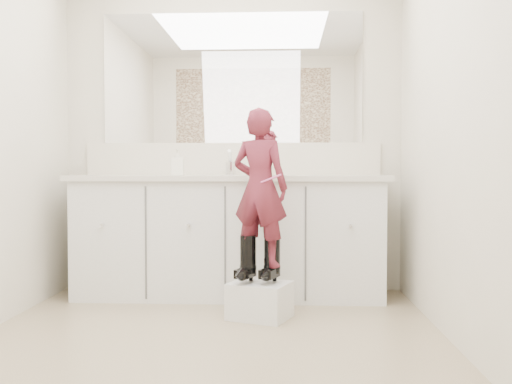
{
  "coord_description": "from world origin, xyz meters",
  "views": [
    {
      "loc": [
        0.4,
        -2.93,
        0.91
      ],
      "look_at": [
        0.23,
        0.66,
        0.79
      ],
      "focal_mm": 40.0,
      "sensor_mm": 36.0,
      "label": 1
    }
  ],
  "objects": [
    {
      "name": "floor",
      "position": [
        0.0,
        0.0,
        0.0
      ],
      "size": [
        3.0,
        3.0,
        0.0
      ],
      "primitive_type": "plane",
      "color": "#846F56",
      "rests_on": "ground"
    },
    {
      "name": "wall_back",
      "position": [
        0.0,
        1.5,
        1.2
      ],
      "size": [
        2.6,
        0.0,
        2.6
      ],
      "primitive_type": "plane",
      "rotation": [
        1.57,
        0.0,
        0.0
      ],
      "color": "beige",
      "rests_on": "floor"
    },
    {
      "name": "wall_front",
      "position": [
        0.0,
        -1.5,
        1.2
      ],
      "size": [
        2.6,
        0.0,
        2.6
      ],
      "primitive_type": "plane",
      "rotation": [
        -1.57,
        0.0,
        0.0
      ],
      "color": "beige",
      "rests_on": "floor"
    },
    {
      "name": "wall_right",
      "position": [
        1.3,
        0.0,
        1.2
      ],
      "size": [
        0.0,
        3.0,
        3.0
      ],
      "primitive_type": "plane",
      "rotation": [
        1.57,
        0.0,
        -1.57
      ],
      "color": "beige",
      "rests_on": "floor"
    },
    {
      "name": "vanity_cabinet",
      "position": [
        0.0,
        1.23,
        0.42
      ],
      "size": [
        2.2,
        0.55,
        0.85
      ],
      "primitive_type": "cube",
      "color": "silver",
      "rests_on": "floor"
    },
    {
      "name": "countertop",
      "position": [
        0.0,
        1.21,
        0.87
      ],
      "size": [
        2.28,
        0.58,
        0.04
      ],
      "primitive_type": "cube",
      "color": "beige",
      "rests_on": "vanity_cabinet"
    },
    {
      "name": "backsplash",
      "position": [
        0.0,
        1.49,
        1.02
      ],
      "size": [
        2.28,
        0.03,
        0.25
      ],
      "primitive_type": "cube",
      "color": "beige",
      "rests_on": "countertop"
    },
    {
      "name": "mirror",
      "position": [
        0.0,
        1.49,
        1.64
      ],
      "size": [
        2.0,
        0.02,
        1.0
      ],
      "primitive_type": "cube",
      "color": "white",
      "rests_on": "wall_back"
    },
    {
      "name": "faucet",
      "position": [
        0.0,
        1.38,
        0.94
      ],
      "size": [
        0.08,
        0.08,
        0.1
      ],
      "primitive_type": "cylinder",
      "color": "silver",
      "rests_on": "countertop"
    },
    {
      "name": "cup",
      "position": [
        0.34,
        1.22,
        0.93
      ],
      "size": [
        0.1,
        0.1,
        0.09
      ],
      "primitive_type": "imported",
      "rotation": [
        0.0,
        0.0,
        -0.13
      ],
      "color": "beige",
      "rests_on": "countertop"
    },
    {
      "name": "soap_bottle",
      "position": [
        -0.37,
        1.2,
        0.99
      ],
      "size": [
        0.09,
        0.09,
        0.19
      ],
      "primitive_type": "imported",
      "rotation": [
        0.0,
        0.0,
        0.08
      ],
      "color": "white",
      "rests_on": "countertop"
    },
    {
      "name": "step_stool",
      "position": [
        0.25,
        0.6,
        0.11
      ],
      "size": [
        0.43,
        0.4,
        0.22
      ],
      "primitive_type": "cube",
      "rotation": [
        0.0,
        0.0,
        -0.37
      ],
      "color": "silver",
      "rests_on": "floor"
    },
    {
      "name": "boot_left",
      "position": [
        0.18,
        0.62,
        0.37
      ],
      "size": [
        0.17,
        0.22,
        0.29
      ],
      "primitive_type": null,
      "rotation": [
        0.0,
        0.0,
        -0.37
      ],
      "color": "black",
      "rests_on": "step_stool"
    },
    {
      "name": "boot_right",
      "position": [
        0.33,
        0.62,
        0.37
      ],
      "size": [
        0.17,
        0.22,
        0.29
      ],
      "primitive_type": null,
      "rotation": [
        0.0,
        0.0,
        -0.37
      ],
      "color": "black",
      "rests_on": "step_stool"
    },
    {
      "name": "toddler",
      "position": [
        0.25,
        0.62,
        0.82
      ],
      "size": [
        0.42,
        0.35,
        0.98
      ],
      "primitive_type": "imported",
      "rotation": [
        0.0,
        0.0,
        2.77
      ],
      "color": "#9D3040",
      "rests_on": "step_stool"
    },
    {
      "name": "toothbrush",
      "position": [
        0.32,
        0.54,
        0.87
      ],
      "size": [
        0.13,
        0.06,
        0.06
      ],
      "primitive_type": "cylinder",
      "rotation": [
        0.0,
        1.22,
        -0.37
      ],
      "color": "#E75AA1",
      "rests_on": "toddler"
    }
  ]
}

